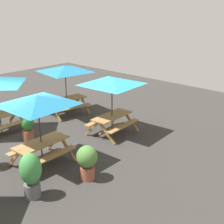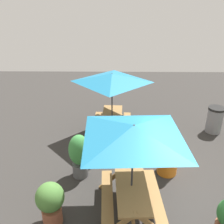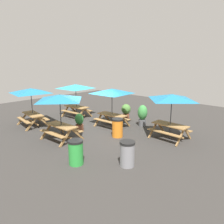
# 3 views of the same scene
# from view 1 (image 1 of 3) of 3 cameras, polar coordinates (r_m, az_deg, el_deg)

# --- Properties ---
(ground_plane) EXTENTS (24.00, 24.00, 0.00)m
(ground_plane) POSITION_cam_1_polar(r_m,az_deg,el_deg) (11.84, -15.97, -6.17)
(ground_plane) COLOR #33302D
(ground_plane) RESTS_ON ground
(picnic_table_0) EXTENTS (2.83, 2.83, 2.34)m
(picnic_table_0) POSITION_cam_1_polar(r_m,az_deg,el_deg) (9.78, -13.39, 1.19)
(picnic_table_0) COLOR olive
(picnic_table_0) RESTS_ON ground
(picnic_table_2) EXTENTS (2.82, 2.82, 2.34)m
(picnic_table_2) POSITION_cam_1_polar(r_m,az_deg,el_deg) (11.90, -0.00, 4.95)
(picnic_table_2) COLOR olive
(picnic_table_2) RESTS_ON ground
(picnic_table_4) EXTENTS (2.80, 2.80, 2.34)m
(picnic_table_4) POSITION_cam_1_polar(r_m,az_deg,el_deg) (14.31, -8.56, 7.20)
(picnic_table_4) COLOR olive
(picnic_table_4) RESTS_ON ground
(potted_plant_0) EXTENTS (0.58, 0.58, 1.29)m
(potted_plant_0) POSITION_cam_1_polar(r_m,az_deg,el_deg) (8.62, -14.62, -10.75)
(potted_plant_0) COLOR #59595B
(potted_plant_0) RESTS_ON ground
(potted_plant_1) EXTENTS (0.48, 0.48, 1.03)m
(potted_plant_1) POSITION_cam_1_polar(r_m,az_deg,el_deg) (12.15, -15.14, -2.64)
(potted_plant_1) COLOR #935138
(potted_plant_1) RESTS_ON ground
(potted_plant_2) EXTENTS (0.62, 0.62, 1.06)m
(potted_plant_2) POSITION_cam_1_polar(r_m,az_deg,el_deg) (9.22, -4.58, -8.81)
(potted_plant_2) COLOR #935138
(potted_plant_2) RESTS_ON ground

